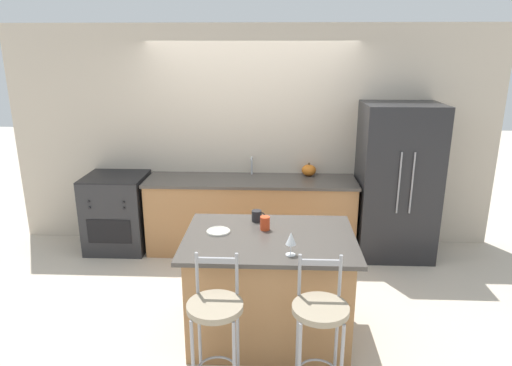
{
  "coord_description": "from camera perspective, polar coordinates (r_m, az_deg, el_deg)",
  "views": [
    {
      "loc": [
        0.3,
        -4.87,
        2.44
      ],
      "look_at": [
        0.1,
        -0.5,
        1.12
      ],
      "focal_mm": 32.0,
      "sensor_mm": 36.0,
      "label": 1
    }
  ],
  "objects": [
    {
      "name": "ground_plane",
      "position": [
        5.45,
        -0.84,
        -9.81
      ],
      "size": [
        18.0,
        18.0,
        0.0
      ],
      "primitive_type": "plane",
      "color": "beige"
    },
    {
      "name": "wall_back",
      "position": [
        5.68,
        -0.49,
        5.7
      ],
      "size": [
        6.0,
        0.07,
        2.7
      ],
      "color": "beige",
      "rests_on": "ground_plane"
    },
    {
      "name": "back_counter",
      "position": [
        5.62,
        -0.64,
        -3.92
      ],
      "size": [
        2.52,
        0.68,
        0.91
      ],
      "color": "#A87547",
      "rests_on": "ground_plane"
    },
    {
      "name": "sink_faucet",
      "position": [
        5.63,
        -0.54,
        2.43
      ],
      "size": [
        0.02,
        0.13,
        0.22
      ],
      "color": "#ADAFB5",
      "rests_on": "back_counter"
    },
    {
      "name": "kitchen_island",
      "position": [
        4.01,
        1.65,
        -12.71
      ],
      "size": [
        1.43,
        1.03,
        0.92
      ],
      "color": "#A87547",
      "rests_on": "ground_plane"
    },
    {
      "name": "refrigerator",
      "position": [
        5.6,
        17.15,
        0.17
      ],
      "size": [
        0.88,
        0.73,
        1.83
      ],
      "color": "#232326",
      "rests_on": "ground_plane"
    },
    {
      "name": "oven_range",
      "position": [
        5.9,
        -16.88,
        -3.5
      ],
      "size": [
        0.72,
        0.69,
        0.94
      ],
      "color": "#28282B",
      "rests_on": "ground_plane"
    },
    {
      "name": "bar_stool_near",
      "position": [
        3.29,
        -5.08,
        -16.92
      ],
      "size": [
        0.39,
        0.39,
        1.08
      ],
      "color": "#99999E",
      "rests_on": "ground_plane"
    },
    {
      "name": "bar_stool_far",
      "position": [
        3.28,
        7.97,
        -17.11
      ],
      "size": [
        0.39,
        0.39,
        1.08
      ],
      "color": "#99999E",
      "rests_on": "ground_plane"
    },
    {
      "name": "dinner_plate",
      "position": [
        3.91,
        -4.72,
        -6.02
      ],
      "size": [
        0.2,
        0.2,
        0.02
      ],
      "color": "beige",
      "rests_on": "kitchen_island"
    },
    {
      "name": "wine_glass",
      "position": [
        3.45,
        4.39,
        -7.01
      ],
      "size": [
        0.08,
        0.08,
        0.18
      ],
      "color": "white",
      "rests_on": "kitchen_island"
    },
    {
      "name": "coffee_mug",
      "position": [
        4.12,
        0.11,
        -4.12
      ],
      "size": [
        0.12,
        0.09,
        0.1
      ],
      "color": "#232326",
      "rests_on": "kitchen_island"
    },
    {
      "name": "tumbler_cup",
      "position": [
        3.93,
        1.13,
        -5.05
      ],
      "size": [
        0.08,
        0.08,
        0.12
      ],
      "color": "red",
      "rests_on": "kitchen_island"
    },
    {
      "name": "pumpkin_decoration",
      "position": [
        5.64,
        6.62,
        1.61
      ],
      "size": [
        0.18,
        0.18,
        0.16
      ],
      "color": "orange",
      "rests_on": "back_counter"
    }
  ]
}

